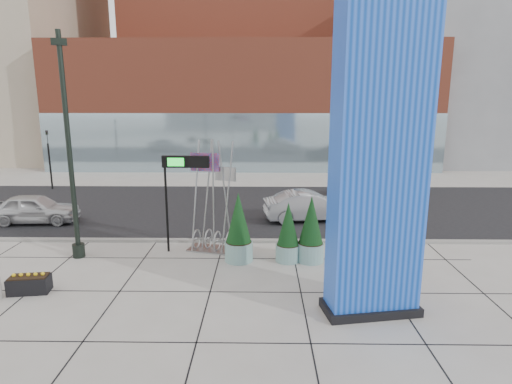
{
  "coord_description": "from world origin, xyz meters",
  "views": [
    {
      "loc": [
        2.72,
        -14.05,
        6.29
      ],
      "look_at": [
        2.47,
        2.0,
        2.73
      ],
      "focal_mm": 30.0,
      "sensor_mm": 36.0,
      "label": 1
    }
  ],
  "objects_px": {
    "lamp_post": "(71,170)",
    "overhead_street_sign": "(182,170)",
    "car_white_west": "(35,209)",
    "car_silver_mid": "(309,206)",
    "blue_pylon": "(379,163)",
    "public_art_sculpture": "(213,222)"
  },
  "relations": [
    {
      "from": "lamp_post",
      "to": "overhead_street_sign",
      "type": "height_order",
      "value": "lamp_post"
    },
    {
      "from": "blue_pylon",
      "to": "car_white_west",
      "type": "xyz_separation_m",
      "value": [
        -14.83,
        9.06,
        -3.77
      ]
    },
    {
      "from": "blue_pylon",
      "to": "lamp_post",
      "type": "bearing_deg",
      "value": 147.92
    },
    {
      "from": "car_white_west",
      "to": "car_silver_mid",
      "type": "bearing_deg",
      "value": -90.73
    },
    {
      "from": "lamp_post",
      "to": "car_white_west",
      "type": "xyz_separation_m",
      "value": [
        -4.21,
        4.72,
        -2.82
      ]
    },
    {
      "from": "blue_pylon",
      "to": "car_silver_mid",
      "type": "relative_size",
      "value": 2.0
    },
    {
      "from": "blue_pylon",
      "to": "car_silver_mid",
      "type": "distance_m",
      "value": 10.42
    },
    {
      "from": "overhead_street_sign",
      "to": "car_silver_mid",
      "type": "distance_m",
      "value": 7.81
    },
    {
      "from": "blue_pylon",
      "to": "lamp_post",
      "type": "height_order",
      "value": "blue_pylon"
    },
    {
      "from": "public_art_sculpture",
      "to": "car_silver_mid",
      "type": "relative_size",
      "value": 1.0
    },
    {
      "from": "car_white_west",
      "to": "car_silver_mid",
      "type": "distance_m",
      "value": 14.04
    },
    {
      "from": "public_art_sculpture",
      "to": "car_silver_mid",
      "type": "xyz_separation_m",
      "value": [
        4.48,
        4.46,
        -0.45
      ]
    },
    {
      "from": "blue_pylon",
      "to": "overhead_street_sign",
      "type": "height_order",
      "value": "blue_pylon"
    },
    {
      "from": "overhead_street_sign",
      "to": "public_art_sculpture",
      "type": "bearing_deg",
      "value": 11.05
    },
    {
      "from": "lamp_post",
      "to": "public_art_sculpture",
      "type": "distance_m",
      "value": 5.89
    },
    {
      "from": "blue_pylon",
      "to": "lamp_post",
      "type": "relative_size",
      "value": 1.07
    },
    {
      "from": "public_art_sculpture",
      "to": "overhead_street_sign",
      "type": "distance_m",
      "value": 2.53
    },
    {
      "from": "overhead_street_sign",
      "to": "car_white_west",
      "type": "relative_size",
      "value": 0.93
    },
    {
      "from": "blue_pylon",
      "to": "overhead_street_sign",
      "type": "relative_size",
      "value": 2.32
    },
    {
      "from": "blue_pylon",
      "to": "car_silver_mid",
      "type": "height_order",
      "value": "blue_pylon"
    },
    {
      "from": "blue_pylon",
      "to": "car_white_west",
      "type": "height_order",
      "value": "blue_pylon"
    },
    {
      "from": "car_silver_mid",
      "to": "lamp_post",
      "type": "bearing_deg",
      "value": 109.53
    }
  ]
}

